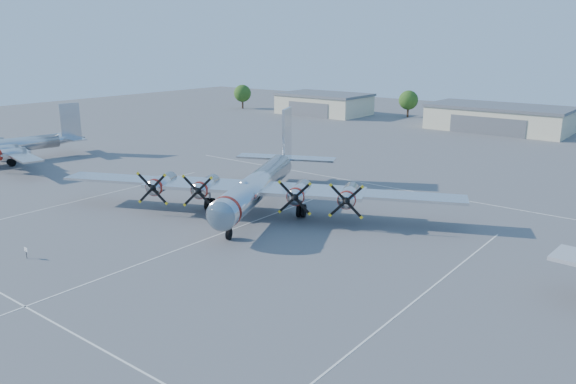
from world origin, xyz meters
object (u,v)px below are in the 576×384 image
Objects in this scene: main_bomber_b29 at (260,209)px; info_placard at (26,251)px; hangar_west at (324,104)px; tree_far_west at (242,93)px; tree_west at (408,100)px; hangar_center at (499,118)px; bomber_west at (14,161)px.

main_bomber_b29 is 44.43× the size of info_placard.
main_bomber_b29 reaches higher than info_placard.
main_bomber_b29 is at bearing -60.44° from hangar_west.
tree_far_west is 6.52× the size of info_placard.
tree_far_west is 113.09m from info_placard.
tree_far_west and tree_west have the same top height.
tree_far_west is 1.00× the size of tree_west.
hangar_center reaches higher than info_placard.
info_placard is (36.05, -99.09, -2.00)m from hangar_west.
tree_west reaches higher than info_placard.
tree_far_west is (-70.00, -3.96, 1.51)m from hangar_center.
hangar_center is 99.51m from info_placard.
bomber_west is (19.21, -75.17, -4.22)m from tree_far_west.
info_placard is (-6.36, -24.33, 0.72)m from main_bomber_b29.
tree_far_west is 46.57m from tree_west.
hangar_west is 22.21× the size of info_placard.
bomber_west is (-25.79, -87.17, -4.22)m from tree_west.
hangar_center is 70.13m from tree_far_west.
tree_west is 0.21× the size of bomber_west.
tree_west is at bearing 162.18° from hangar_center.
info_placard is at bearing -57.31° from tree_far_west.
hangar_west reaches higher than main_bomber_b29.
hangar_center is (45.00, -0.00, -0.00)m from hangar_west.
main_bomber_b29 is at bearing -74.86° from tree_west.
hangar_center is 4.31× the size of tree_west.
tree_far_west is 77.70m from bomber_west.
tree_far_west is at bearing -170.99° from hangar_west.
hangar_center is at bearing 3.24° from tree_far_west.
tree_far_west reaches higher than bomber_west.
info_placard is at bearing -14.24° from bomber_west.
tree_west is 91.00m from bomber_west.
hangar_center is 28.10× the size of info_placard.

